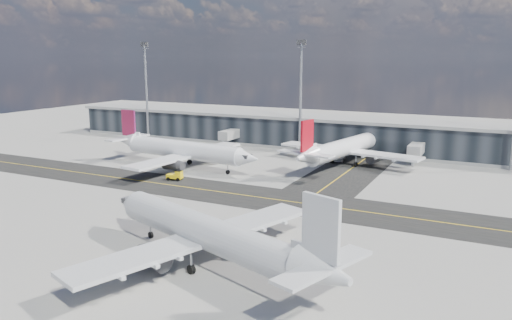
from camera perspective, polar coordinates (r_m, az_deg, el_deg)
The scene contains 9 objects.
ground at distance 90.74m, azimuth -6.22°, elevation -4.14°, with size 300.00×300.00×0.00m, color gray.
taxiway_lanes at distance 97.82m, azimuth -0.89°, elevation -2.89°, with size 180.00×63.00×0.03m.
terminal_concourse at distance 138.26m, azimuth 6.10°, elevation 3.11°, with size 152.00×19.80×8.80m.
floodlight_masts at distance 130.56m, azimuth 5.12°, elevation 7.71°, with size 102.50×0.70×28.90m.
airliner_af at distance 114.01m, azimuth -8.49°, elevation 1.15°, with size 40.89×34.93×12.10m.
airliner_redtail at distance 117.12m, azimuth 10.13°, elevation 1.39°, with size 35.02×40.82×12.14m.
airliner_near at distance 60.37m, azimuth -5.39°, elevation -8.40°, with size 39.87×34.43×12.13m.
baggage_tug at distance 102.64m, azimuth -9.13°, elevation -1.76°, with size 3.41×2.09×2.01m.
service_van at distance 122.12m, azimuth 9.39°, elevation 0.31°, with size 2.73×5.92×1.65m, color white.
Camera 1 is at (47.36, -73.32, 24.80)m, focal length 35.00 mm.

